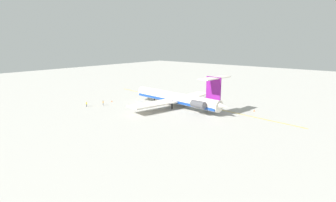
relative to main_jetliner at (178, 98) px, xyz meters
name	(u,v)px	position (x,y,z in m)	size (l,w,h in m)	color
ground	(190,103)	(0.62, -7.66, -3.13)	(298.69, 298.69, 0.00)	#B7B5AD
main_jetliner	(178,98)	(0.00, 0.00, 0.00)	(39.44, 34.91, 11.48)	silver
ground_crew_near_nose	(103,102)	(21.39, 14.19, -2.05)	(0.43, 0.27, 1.71)	black
ground_crew_near_tail	(87,103)	(23.98, 18.95, -1.99)	(0.46, 0.29, 1.80)	black
safety_cone_nose	(254,111)	(-21.32, -11.24, -2.86)	(0.40, 0.40, 0.55)	#EA590F
safety_cone_wingtip	(112,101)	(23.44, 8.85, -2.86)	(0.40, 0.40, 0.55)	#EA590F
safety_cone_tail	(164,93)	(19.87, -15.48, -2.86)	(0.40, 0.40, 0.55)	#EA590F
taxiway_centreline	(189,103)	(1.10, -7.80, -3.13)	(80.46, 0.36, 0.01)	gold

